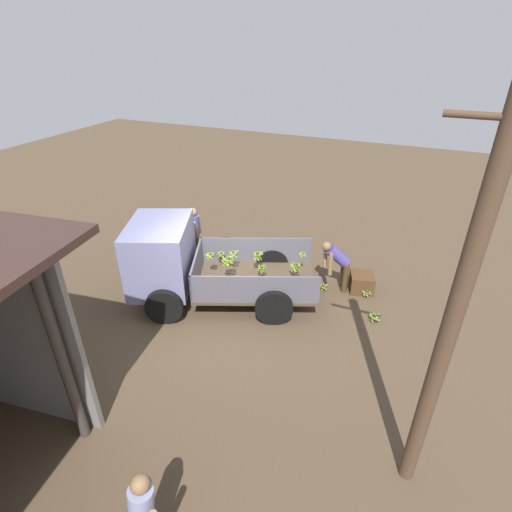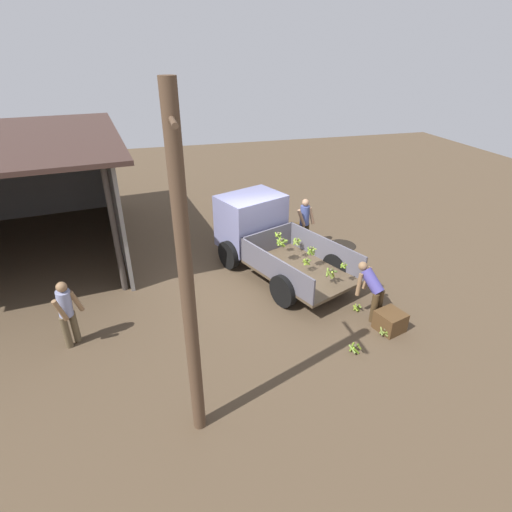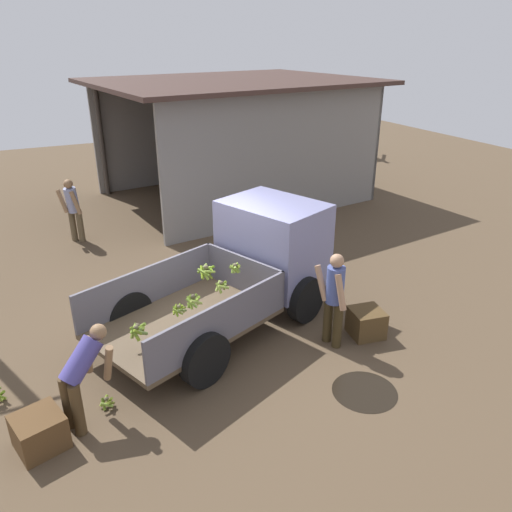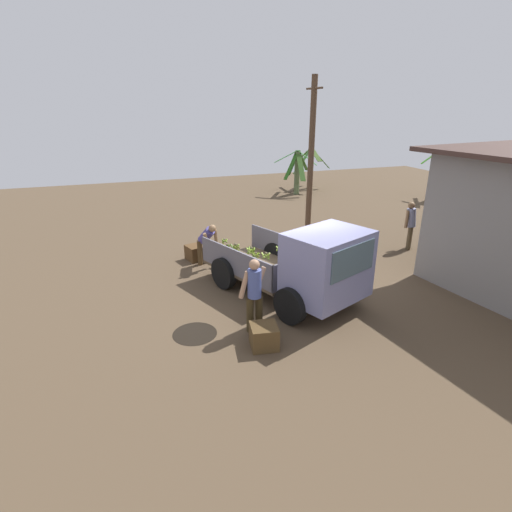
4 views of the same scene
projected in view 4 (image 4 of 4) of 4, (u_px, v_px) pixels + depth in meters
name	position (u px, v px, depth m)	size (l,w,h in m)	color
ground	(293.00, 289.00, 10.74)	(36.00, 36.00, 0.00)	brown
mud_patch_0	(195.00, 334.00, 8.67)	(0.96, 0.96, 0.01)	black
cargo_truck	(312.00, 266.00, 9.51)	(4.74, 3.37, 2.01)	brown
utility_pole	(311.00, 157.00, 14.56)	(1.16, 0.22, 5.63)	#503A29
banana_palm_0	(443.00, 170.00, 20.53)	(1.92, 2.43, 2.70)	#647B4F
banana_palm_2	(297.00, 171.00, 21.62)	(2.20, 2.20, 2.36)	#596C45
banana_palm_3	(310.00, 166.00, 23.20)	(2.37, 2.42, 2.32)	#567136
person_foreground_visitor	(254.00, 292.00, 8.51)	(0.42, 0.70, 1.66)	#392D17
person_worker_loading	(206.00, 241.00, 12.05)	(0.77, 0.66, 1.37)	#49351E
person_bystander_near_shed	(410.00, 223.00, 13.46)	(0.58, 0.59, 1.63)	brown
banana_bunch_on_ground_0	(214.00, 265.00, 12.11)	(0.22, 0.22, 0.19)	brown
banana_bunch_on_ground_1	(202.00, 253.00, 13.00)	(0.27, 0.27, 0.21)	brown
banana_bunch_on_ground_2	(227.00, 247.00, 13.58)	(0.27, 0.27, 0.22)	#4E4632
wooden_crate_0	(196.00, 252.00, 12.74)	(0.58, 0.58, 0.47)	#52371E
wooden_crate_1	(264.00, 336.00, 8.13)	(0.54, 0.54, 0.48)	#4E391E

